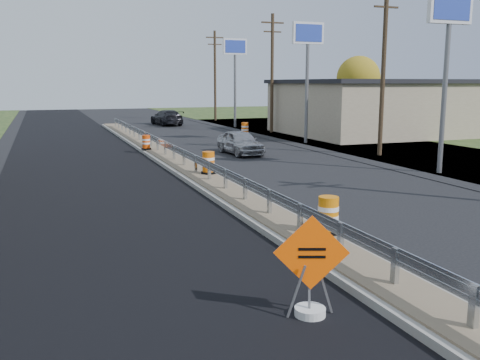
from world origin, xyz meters
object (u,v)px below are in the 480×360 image
object	(u,v)px
car_dark_far	(167,118)
car_silver	(240,142)
caution_sign	(310,291)
barrel_median_near	(328,216)
barrel_median_mid	(208,163)
barrel_shoulder_mid	(245,129)
barrel_median_far	(146,143)

from	to	relation	value
car_dark_far	car_silver	bearing A→B (deg)	82.52
caution_sign	car_silver	distance (m)	21.55
barrel_median_near	car_dark_far	size ratio (longest dim) A/B	0.19
barrel_median_mid	car_silver	xyz separation A→B (m)	(4.05, 7.01, 0.01)
caution_sign	car_silver	size ratio (longest dim) A/B	0.45
barrel_shoulder_mid	car_dark_far	world-z (taller)	car_dark_far
car_silver	barrel_median_mid	bearing A→B (deg)	-123.03
barrel_median_near	barrel_median_far	distance (m)	19.04
barrel_median_far	car_dark_far	bearing A→B (deg)	74.06
car_silver	car_dark_far	size ratio (longest dim) A/B	0.80
caution_sign	barrel_median_near	world-z (taller)	caution_sign
barrel_median_mid	barrel_shoulder_mid	bearing A→B (deg)	64.45
caution_sign	car_dark_far	xyz separation A→B (m)	(7.19, 43.02, 0.27)
barrel_median_mid	barrel_median_far	distance (m)	9.31
caution_sign	barrel_median_far	xyz separation A→B (m)	(1.42, 22.84, 0.16)
barrel_median_near	barrel_shoulder_mid	world-z (taller)	barrel_median_near
car_dark_far	barrel_median_near	bearing A→B (deg)	77.81
barrel_shoulder_mid	car_dark_far	bearing A→B (deg)	105.74
car_dark_far	barrel_median_far	bearing A→B (deg)	68.66
barrel_median_near	barrel_median_mid	world-z (taller)	barrel_median_near
caution_sign	barrel_median_mid	world-z (taller)	caution_sign
barrel_median_mid	car_silver	distance (m)	8.10
barrel_median_near	barrel_median_far	size ratio (longest dim) A/B	1.15
caution_sign	car_dark_far	bearing A→B (deg)	101.04
barrel_shoulder_mid	barrel_median_near	bearing A→B (deg)	-106.63
car_dark_far	barrel_median_mid	bearing A→B (deg)	75.23
barrel_median_far	car_silver	size ratio (longest dim) A/B	0.20
barrel_median_near	barrel_median_far	bearing A→B (deg)	93.31
caution_sign	barrel_shoulder_mid	distance (m)	32.66
barrel_median_far	barrel_shoulder_mid	xyz separation A→B (m)	(9.19, 8.06, -0.15)
barrel_median_far	car_dark_far	xyz separation A→B (m)	(5.77, 20.19, 0.11)
car_dark_far	caution_sign	bearing A→B (deg)	75.12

